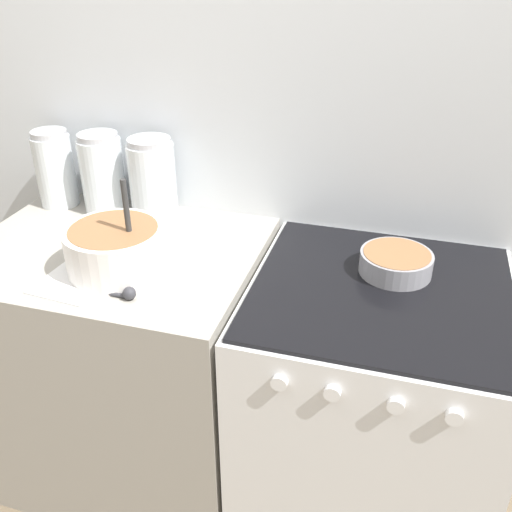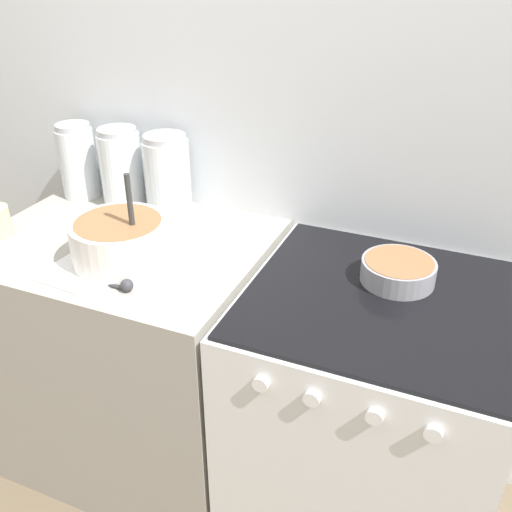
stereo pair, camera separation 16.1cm
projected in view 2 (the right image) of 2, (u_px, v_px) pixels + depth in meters
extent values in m
cube|color=silver|center=(297.00, 133.00, 1.80)|extent=(4.78, 0.05, 2.40)
cube|color=#9E998E|center=(136.00, 353.00, 2.02)|extent=(0.89, 0.69, 0.91)
cube|color=silver|center=(364.00, 421.00, 1.75)|extent=(0.72, 0.69, 0.89)
cube|color=black|center=(380.00, 298.00, 1.53)|extent=(0.69, 0.67, 0.01)
cylinder|color=white|center=(261.00, 384.00, 1.34)|extent=(0.04, 0.02, 0.04)
cylinder|color=white|center=(312.00, 398.00, 1.30)|extent=(0.04, 0.02, 0.04)
cylinder|color=white|center=(374.00, 416.00, 1.25)|extent=(0.04, 0.02, 0.04)
cylinder|color=white|center=(433.00, 433.00, 1.21)|extent=(0.04, 0.02, 0.04)
cylinder|color=white|center=(120.00, 242.00, 1.65)|extent=(0.28, 0.28, 0.13)
cylinder|color=#8C603D|center=(119.00, 233.00, 1.63)|extent=(0.25, 0.25, 0.07)
cylinder|color=#333333|center=(132.00, 218.00, 1.59)|extent=(0.02, 0.02, 0.26)
cylinder|color=gray|center=(398.00, 271.00, 1.58)|extent=(0.20, 0.20, 0.06)
cylinder|color=#8C603D|center=(398.00, 269.00, 1.57)|extent=(0.19, 0.19, 0.05)
cylinder|color=silver|center=(78.00, 163.00, 2.05)|extent=(0.13, 0.13, 0.25)
cylinder|color=tan|center=(80.00, 176.00, 2.08)|extent=(0.12, 0.12, 0.15)
cylinder|color=#B2B2B7|center=(72.00, 127.00, 1.99)|extent=(0.12, 0.12, 0.02)
cylinder|color=silver|center=(121.00, 170.00, 1.99)|extent=(0.15, 0.15, 0.25)
cylinder|color=white|center=(123.00, 183.00, 2.01)|extent=(0.13, 0.13, 0.15)
cylinder|color=#B2B2B7|center=(117.00, 131.00, 1.92)|extent=(0.13, 0.13, 0.02)
cylinder|color=silver|center=(168.00, 177.00, 1.93)|extent=(0.16, 0.16, 0.25)
cylinder|color=red|center=(169.00, 191.00, 1.95)|extent=(0.14, 0.14, 0.15)
cylinder|color=#B2B2B7|center=(164.00, 138.00, 1.86)|extent=(0.14, 0.14, 0.02)
cube|color=white|center=(90.00, 263.00, 1.67)|extent=(0.20, 0.31, 0.01)
cylinder|color=#333338|center=(110.00, 285.00, 1.56)|extent=(0.09, 0.01, 0.01)
sphere|color=#333338|center=(127.00, 285.00, 1.54)|extent=(0.04, 0.04, 0.04)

